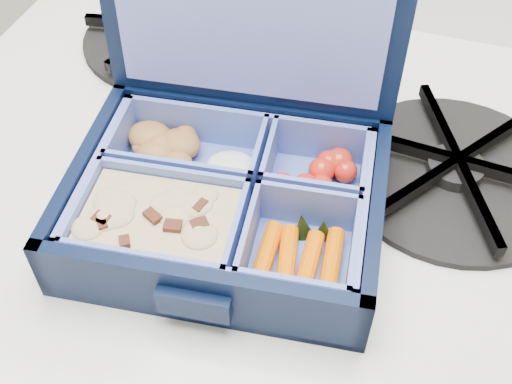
% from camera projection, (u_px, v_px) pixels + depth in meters
% --- Properties ---
extents(bento_box, '(0.25, 0.21, 0.05)m').
position_uv_depth(bento_box, '(227.00, 202.00, 0.48)').
color(bento_box, black).
rests_on(bento_box, stove).
extents(burner_grate, '(0.20, 0.20, 0.03)m').
position_uv_depth(burner_grate, '(456.00, 166.00, 0.53)').
color(burner_grate, black).
rests_on(burner_grate, stove).
extents(burner_grate_rear, '(0.21, 0.21, 0.02)m').
position_uv_depth(burner_grate_rear, '(171.00, 33.00, 0.66)').
color(burner_grate_rear, black).
rests_on(burner_grate_rear, stove).
extents(fork, '(0.12, 0.18, 0.01)m').
position_uv_depth(fork, '(303.00, 114.00, 0.59)').
color(fork, '#A6A5AE').
rests_on(fork, stove).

